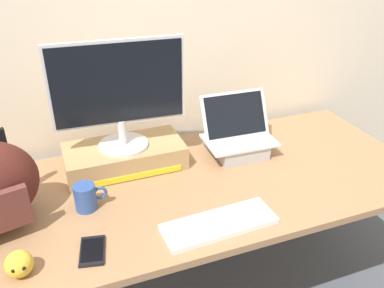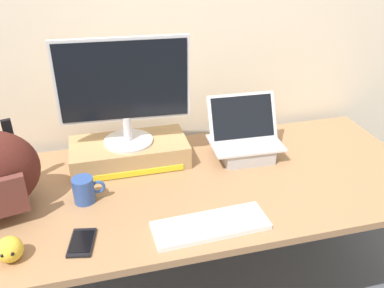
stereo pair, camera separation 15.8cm
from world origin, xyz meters
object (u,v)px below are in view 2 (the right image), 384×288
Objects in this scene: toner_box_yellow at (129,152)px; cell_phone at (82,242)px; open_laptop at (245,144)px; coffee_mug at (84,190)px; desktop_monitor at (124,89)px; plush_toy at (10,249)px; external_keyboard at (211,225)px.

toner_box_yellow is 3.43× the size of cell_phone.
open_laptop is 2.60× the size of coffee_mug.
open_laptop is at bearing 41.01° from cell_phone.
toner_box_yellow is at bearing 173.93° from open_laptop.
desktop_monitor is 1.69× the size of open_laptop.
toner_box_yellow is at bearing 49.16° from plush_toy.
coffee_mug is at bearing -164.27° from open_laptop.
open_laptop is (0.51, -0.07, 0.01)m from toner_box_yellow.
open_laptop is 3.81× the size of plush_toy.
desktop_monitor is 6.44× the size of plush_toy.
plush_toy is at bearing 176.52° from external_keyboard.
external_keyboard is 0.50m from coffee_mug.
toner_box_yellow is 0.52m from open_laptop.
desktop_monitor is at bearing 110.58° from external_keyboard.
open_laptop is 2.18× the size of cell_phone.
cell_phone is at bearing 4.84° from plush_toy.
plush_toy is (-0.44, -0.50, -0.30)m from desktop_monitor.
toner_box_yellow is at bearing 77.23° from cell_phone.
open_laptop is 0.73m from coffee_mug.
external_keyboard is at bearing -32.76° from coffee_mug.
coffee_mug is 0.25m from cell_phone.
plush_toy is (-0.22, -0.02, 0.04)m from cell_phone.
cell_phone is at bearing 173.66° from external_keyboard.
coffee_mug reaches higher than plush_toy.
desktop_monitor is 0.73m from plush_toy.
open_laptop is at bearing -8.11° from toner_box_yellow.
coffee_mug is at bearing 144.72° from external_keyboard.
desktop_monitor is at bearing -95.19° from toner_box_yellow.
coffee_mug is at bearing -129.05° from toner_box_yellow.
cell_phone is 0.22m from plush_toy.
plush_toy reaches higher than external_keyboard.
coffee_mug is at bearing -125.41° from desktop_monitor.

